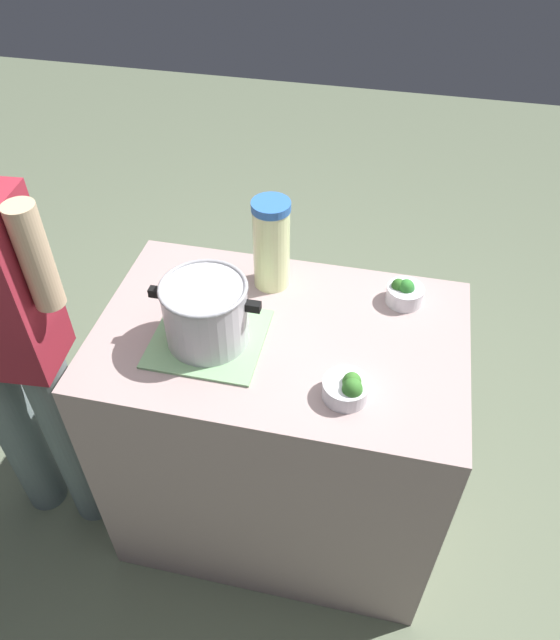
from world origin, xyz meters
The scene contains 8 objects.
ground_plane centered at (0.00, 0.00, 0.00)m, with size 8.00×8.00×0.00m, color #657057.
counter_slab centered at (0.00, 0.00, 0.47)m, with size 1.04×0.67×0.94m, color #A58B89.
dish_cloth centered at (0.19, 0.07, 0.94)m, with size 0.30×0.29×0.01m, color #7FAF79.
cooking_pot centered at (0.19, 0.07, 1.04)m, with size 0.30×0.23×0.18m.
lemonade_pitcher centered at (0.07, -0.21, 1.08)m, with size 0.11×0.11×0.28m.
broccoli_bowl_front centered at (-0.33, -0.21, 0.97)m, with size 0.11×0.11×0.08m.
broccoli_bowl_center centered at (-0.21, 0.19, 0.97)m, with size 0.12×0.12×0.08m.
person_cook centered at (0.79, 0.14, 0.86)m, with size 0.50×0.23×1.57m.
Camera 1 is at (-0.26, 1.17, 2.13)m, focal length 34.03 mm.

